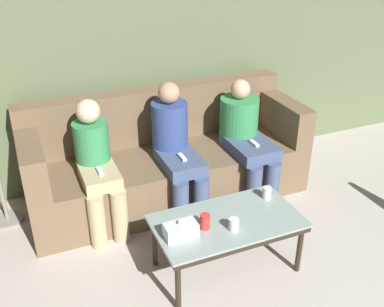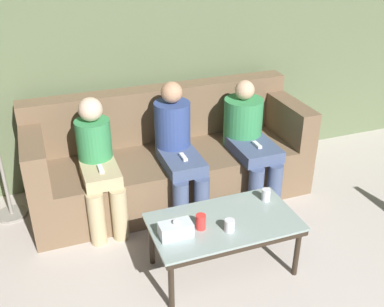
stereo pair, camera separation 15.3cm
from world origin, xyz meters
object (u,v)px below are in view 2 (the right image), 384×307
at_px(couch, 169,159).
at_px(tissue_box, 176,230).
at_px(cup_far_center, 201,222).
at_px(seated_person_mid_left, 177,146).
at_px(coffee_table, 224,226).
at_px(cup_near_right, 266,195).
at_px(cup_near_left, 230,225).
at_px(seated_person_mid_right, 249,136).
at_px(seated_person_left_end, 98,162).

relative_size(couch, tissue_box, 11.22).
bearing_deg(cup_far_center, seated_person_mid_left, 81.14).
relative_size(coffee_table, cup_near_right, 11.22).
relative_size(couch, seated_person_mid_left, 2.20).
bearing_deg(cup_near_right, cup_near_left, -149.04).
bearing_deg(couch, seated_person_mid_left, -90.00).
xyz_separation_m(coffee_table, seated_person_mid_left, (-0.04, 0.89, 0.21)).
relative_size(coffee_table, seated_person_mid_left, 0.92).
distance_m(cup_near_right, seated_person_mid_left, 0.88).
relative_size(seated_person_mid_left, seated_person_mid_right, 1.06).
bearing_deg(seated_person_left_end, seated_person_mid_left, -0.35).
relative_size(cup_near_left, seated_person_mid_right, 0.08).
bearing_deg(seated_person_mid_right, cup_near_right, -106.86).
bearing_deg(seated_person_mid_right, seated_person_left_end, 179.89).
bearing_deg(cup_near_right, seated_person_left_end, 145.53).
height_order(couch, seated_person_mid_left, seated_person_mid_left).
bearing_deg(cup_near_left, tissue_box, 168.60).
xyz_separation_m(cup_near_left, seated_person_mid_right, (0.64, 1.00, 0.11)).
bearing_deg(couch, tissue_box, -105.58).
distance_m(cup_far_center, seated_person_left_end, 1.06).
distance_m(couch, seated_person_mid_right, 0.75).
distance_m(tissue_box, seated_person_left_end, 1.00).
xyz_separation_m(cup_near_left, tissue_box, (-0.36, 0.07, 0.01)).
bearing_deg(seated_person_mid_left, seated_person_mid_right, 0.12).
xyz_separation_m(couch, seated_person_left_end, (-0.67, -0.24, 0.22)).
relative_size(cup_far_center, seated_person_mid_left, 0.10).
distance_m(couch, tissue_box, 1.22).
relative_size(cup_near_left, seated_person_mid_left, 0.08).
distance_m(coffee_table, cup_near_left, 0.14).
distance_m(cup_near_left, cup_far_center, 0.20).
bearing_deg(cup_near_right, seated_person_mid_right, 73.14).
xyz_separation_m(cup_near_right, seated_person_mid_left, (-0.44, 0.76, 0.12)).
relative_size(tissue_box, seated_person_mid_right, 0.21).
bearing_deg(seated_person_left_end, tissue_box, -69.85).
bearing_deg(cup_far_center, tissue_box, -174.43).
height_order(cup_near_left, cup_far_center, cup_far_center).
height_order(cup_far_center, seated_person_mid_left, seated_person_mid_left).
xyz_separation_m(cup_far_center, seated_person_mid_left, (0.14, 0.91, 0.12)).
bearing_deg(coffee_table, cup_near_left, -95.56).
bearing_deg(coffee_table, seated_person_mid_right, 54.83).
bearing_deg(seated_person_mid_right, coffee_table, -125.17).
height_order(couch, tissue_box, couch).
bearing_deg(tissue_box, coffee_table, 6.33).
height_order(couch, cup_near_left, couch).
relative_size(cup_near_left, cup_far_center, 0.79).
bearing_deg(cup_near_left, cup_near_right, 30.96).
height_order(couch, cup_far_center, couch).
bearing_deg(cup_far_center, seated_person_left_end, 119.91).
distance_m(cup_near_left, seated_person_left_end, 1.23).
bearing_deg(seated_person_mid_left, cup_far_center, -98.86).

